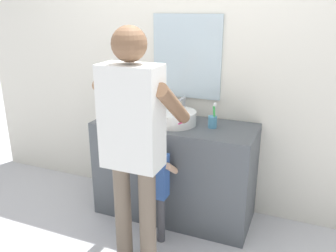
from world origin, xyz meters
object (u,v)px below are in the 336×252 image
soap_bottle (143,111)px  child_toddler (155,181)px  toothbrush_cup (213,121)px  adult_parent (133,132)px

soap_bottle → child_toddler: soap_bottle is taller
toothbrush_cup → soap_bottle: size_ratio=1.25×
toothbrush_cup → soap_bottle: 0.63m
adult_parent → toothbrush_cup: bearing=64.0°
soap_bottle → adult_parent: bearing=-68.1°
soap_bottle → child_toddler: size_ratio=0.19×
child_toddler → soap_bottle: bearing=125.4°
soap_bottle → child_toddler: bearing=-54.6°
soap_bottle → adult_parent: adult_parent is taller
toothbrush_cup → adult_parent: bearing=-116.0°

